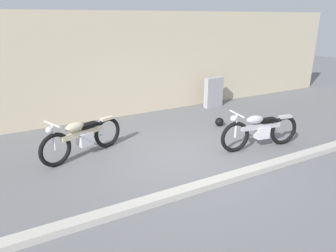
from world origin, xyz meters
TOP-DOWN VIEW (x-y plane):
  - ground_plane at (0.00, 0.00)m, footprint 40.00×40.00m
  - building_wall at (0.00, 3.77)m, footprint 18.00×0.30m
  - curb_strip at (0.00, -1.35)m, footprint 18.00×0.24m
  - stone_marker at (3.18, 3.11)m, footprint 0.74×0.28m
  - helmet at (2.08, 1.33)m, footprint 0.25×0.25m
  - motorcycle_cream at (-1.94, 1.17)m, footprint 2.04×0.94m
  - motorcycle_silver at (1.89, -0.43)m, footprint 2.11×0.62m

SIDE VIEW (x-z plane):
  - ground_plane at x=0.00m, z-range 0.00..0.00m
  - curb_strip at x=0.00m, z-range 0.00..0.12m
  - helmet at x=2.08m, z-range 0.00..0.25m
  - motorcycle_silver at x=1.89m, z-range -0.02..0.93m
  - motorcycle_cream at x=-1.94m, z-range -0.02..0.94m
  - stone_marker at x=3.18m, z-range 0.00..1.04m
  - building_wall at x=0.00m, z-range 0.00..3.19m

